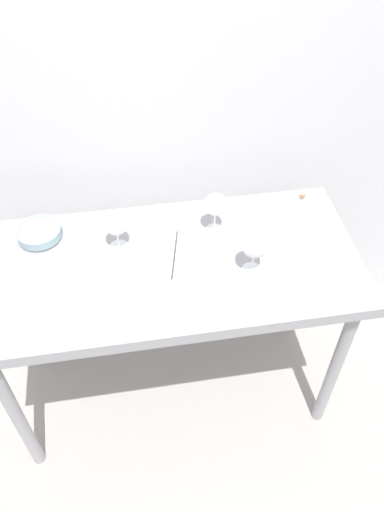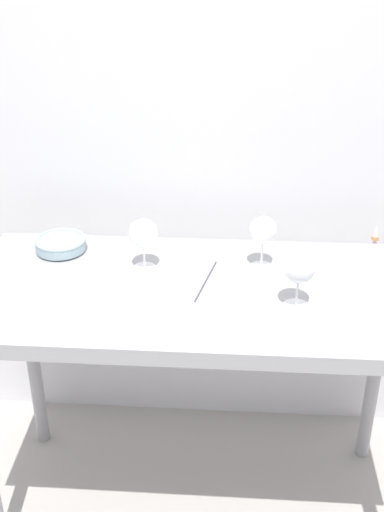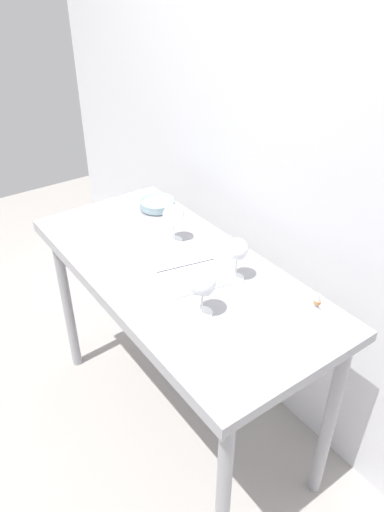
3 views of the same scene
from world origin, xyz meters
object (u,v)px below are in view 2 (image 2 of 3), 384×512
object	(u,v)px
tasting_bowl	(61,244)
tasting_sheet_upper	(88,286)
wine_glass_near_right	(299,268)
open_notebook	(206,281)
wine_glass_far_right	(263,231)
wine_glass_far_left	(143,235)
decanter_funnel	(373,251)

from	to	relation	value
tasting_bowl	tasting_sheet_upper	bearing A→B (deg)	-58.86
tasting_bowl	wine_glass_near_right	bearing A→B (deg)	-21.25
open_notebook	tasting_sheet_upper	size ratio (longest dim) A/B	1.70
wine_glass_near_right	open_notebook	distance (m)	0.31
wine_glass_near_right	tasting_bowl	bearing A→B (deg)	158.75
open_notebook	tasting_bowl	size ratio (longest dim) A/B	2.32
wine_glass_far_right	wine_glass_far_left	world-z (taller)	wine_glass_far_right
open_notebook	decanter_funnel	xyz separation A→B (m)	(0.52, 0.15, 0.04)
wine_glass_far_left	tasting_sheet_upper	distance (m)	0.23
wine_glass_near_right	decanter_funnel	xyz separation A→B (m)	(0.26, 0.27, -0.08)
decanter_funnel	wine_glass_far_right	bearing A→B (deg)	-172.83
wine_glass_near_right	tasting_sheet_upper	xyz separation A→B (m)	(-0.62, 0.07, -0.12)
open_notebook	tasting_sheet_upper	bearing A→B (deg)	-159.78
open_notebook	tasting_sheet_upper	world-z (taller)	open_notebook
wine_glass_near_right	tasting_bowl	world-z (taller)	wine_glass_near_right
wine_glass_far_left	open_notebook	distance (m)	0.24
wine_glass_far_left	tasting_sheet_upper	size ratio (longest dim) A/B	0.73
wine_glass_near_right	wine_glass_far_left	bearing A→B (deg)	157.26
wine_glass_far_right	open_notebook	xyz separation A→B (m)	(-0.17, -0.11, -0.12)
wine_glass_far_right	tasting_bowl	world-z (taller)	wine_glass_far_right
tasting_sheet_upper	decanter_funnel	xyz separation A→B (m)	(0.88, 0.20, 0.04)
wine_glass_far_left	wine_glass_far_right	bearing A→B (deg)	5.16
tasting_sheet_upper	tasting_bowl	bearing A→B (deg)	105.17
wine_glass_far_right	decanter_funnel	world-z (taller)	wine_glass_far_right
tasting_sheet_upper	tasting_bowl	xyz separation A→B (m)	(-0.14, 0.23, 0.02)
tasting_sheet_upper	wine_glass_far_right	bearing A→B (deg)	0.83
tasting_sheet_upper	open_notebook	bearing A→B (deg)	-8.19
open_notebook	wine_glass_far_right	bearing A→B (deg)	45.46
wine_glass_far_left	decanter_funnel	xyz separation A→B (m)	(0.72, 0.08, -0.07)
wine_glass_far_right	wine_glass_near_right	bearing A→B (deg)	-67.77
wine_glass_far_right	wine_glass_far_left	xyz separation A→B (m)	(-0.37, -0.03, -0.01)
tasting_sheet_upper	decanter_funnel	world-z (taller)	decanter_funnel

